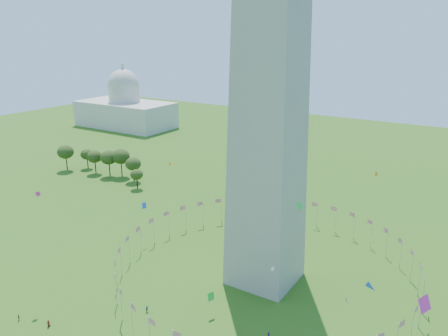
{
  "coord_description": "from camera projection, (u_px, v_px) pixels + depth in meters",
  "views": [
    {
      "loc": [
        47.72,
        -46.34,
        65.41
      ],
      "look_at": [
        -3.77,
        35.0,
        35.52
      ],
      "focal_mm": 35.0,
      "sensor_mm": 36.0,
      "label": 1
    }
  ],
  "objects": [
    {
      "name": "kites_aloft",
      "position": [
        241.0,
        258.0,
        92.07
      ],
      "size": [
        91.01,
        64.5,
        38.58
      ],
      "color": "blue",
      "rests_on": "ground"
    },
    {
      "name": "capitol_building",
      "position": [
        124.0,
        95.0,
        311.54
      ],
      "size": [
        70.0,
        35.0,
        46.0
      ],
      "primitive_type": null,
      "color": "beige",
      "rests_on": "ground"
    },
    {
      "name": "tree_line_west",
      "position": [
        104.0,
        163.0,
        207.75
      ],
      "size": [
        55.15,
        15.77,
        13.19
      ],
      "color": "#39531B",
      "rests_on": "ground"
    },
    {
      "name": "flag_ring",
      "position": [
        265.0,
        264.0,
        120.18
      ],
      "size": [
        80.24,
        80.24,
        9.0
      ],
      "color": "silver",
      "rests_on": "ground"
    }
  ]
}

